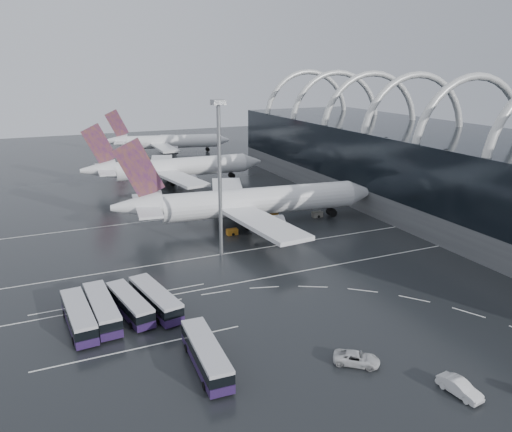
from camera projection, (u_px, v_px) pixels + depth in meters
name	position (u px, v px, depth m)	size (l,w,h in m)	color
ground	(256.00, 274.00, 90.36)	(420.00, 420.00, 0.00)	black
terminal	(443.00, 168.00, 128.42)	(42.00, 160.00, 34.90)	#5C5F62
lane_marking_near	(261.00, 279.00, 88.61)	(120.00, 0.25, 0.01)	white
lane_marking_mid	(232.00, 253.00, 100.85)	(120.00, 0.25, 0.01)	white
lane_marking_far	(192.00, 216.00, 125.33)	(120.00, 0.25, 0.01)	white
bus_bay_line_south	(142.00, 348.00, 67.06)	(28.00, 0.25, 0.01)	white
bus_bay_line_north	(122.00, 299.00, 81.05)	(28.00, 0.25, 0.01)	white
airliner_main	(247.00, 203.00, 116.78)	(64.13, 55.90, 21.71)	white
airliner_gate_b	(173.00, 168.00, 157.52)	(57.79, 52.03, 20.09)	white
airliner_gate_c	(166.00, 142.00, 212.36)	(52.61, 47.74, 18.85)	white
bus_row_near_a	(79.00, 316.00, 71.60)	(4.05, 13.89, 3.38)	#251441
bus_row_near_b	(102.00, 309.00, 73.72)	(3.93, 14.13, 3.44)	#251441
bus_row_near_c	(130.00, 304.00, 75.44)	(5.19, 13.30, 3.20)	#251441
bus_row_near_d	(155.00, 299.00, 76.79)	(5.59, 14.18, 3.41)	#251441
bus_row_far_c	(206.00, 354.00, 62.21)	(3.71, 13.76, 3.36)	#251441
van_curve_a	(357.00, 358.00, 63.14)	(2.70, 5.86, 1.63)	silver
van_curve_c	(460.00, 388.00, 57.34)	(1.89, 5.41, 1.78)	silver
floodlight_mast	(219.00, 161.00, 94.29)	(2.32, 2.32, 30.31)	gray
gse_cart_belly_b	(317.00, 214.00, 124.23)	(2.52, 1.49, 1.37)	slate
gse_cart_belly_c	(232.00, 232.00, 111.30)	(2.44, 1.44, 1.33)	#BC7119
gse_cart_belly_e	(273.00, 215.00, 124.11)	(2.43, 1.44, 1.33)	#BC7119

